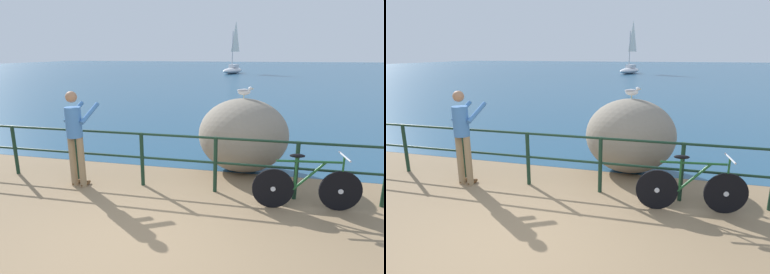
{
  "view_description": "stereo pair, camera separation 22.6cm",
  "coord_description": "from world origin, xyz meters",
  "views": [
    {
      "loc": [
        1.45,
        -3.36,
        2.43
      ],
      "look_at": [
        0.18,
        2.37,
        0.89
      ],
      "focal_mm": 30.04,
      "sensor_mm": 36.0,
      "label": 1
    },
    {
      "loc": [
        1.67,
        -3.31,
        2.43
      ],
      "look_at": [
        0.18,
        2.37,
        0.89
      ],
      "focal_mm": 30.04,
      "sensor_mm": 36.0,
      "label": 2
    }
  ],
  "objects": [
    {
      "name": "ground_plane",
      "position": [
        0.0,
        20.0,
        -0.05
      ],
      "size": [
        120.0,
        120.0,
        0.1
      ],
      "primitive_type": "cube",
      "color": "#846B4C"
    },
    {
      "name": "sea_surface",
      "position": [
        0.0,
        48.0,
        0.0
      ],
      "size": [
        120.0,
        90.0,
        0.01
      ],
      "primitive_type": "cube",
      "color": "navy",
      "rests_on": "ground_plane"
    },
    {
      "name": "promenade_railing",
      "position": [
        0.0,
        1.97,
        0.64
      ],
      "size": [
        9.69,
        0.07,
        1.02
      ],
      "color": "black",
      "rests_on": "ground_plane"
    },
    {
      "name": "bicycle",
      "position": [
        2.2,
        1.62,
        0.39
      ],
      "size": [
        1.69,
        0.48,
        0.92
      ],
      "rotation": [
        0.0,
        0.0,
        0.12
      ],
      "color": "black",
      "rests_on": "ground_plane"
    },
    {
      "name": "person_at_railing",
      "position": [
        -1.84,
        1.7,
        0.99
      ],
      "size": [
        0.51,
        0.66,
        1.78
      ],
      "rotation": [
        0.0,
        0.0,
        1.42
      ],
      "color": "#8C7251",
      "rests_on": "ground_plane"
    },
    {
      "name": "breakwater_boulder_main",
      "position": [
        1.08,
        3.19,
        0.77
      ],
      "size": [
        1.85,
        1.56,
        1.53
      ],
      "color": "gray",
      "rests_on": "ground"
    },
    {
      "name": "seagull",
      "position": [
        1.07,
        3.27,
        1.67
      ],
      "size": [
        0.34,
        0.14,
        0.23
      ],
      "rotation": [
        0.0,
        0.0,
        0.07
      ],
      "color": "gold",
      "rests_on": "breakwater_boulder_main"
    },
    {
      "name": "sailboat",
      "position": [
        -2.33,
        36.69,
        0.71
      ],
      "size": [
        2.79,
        4.57,
        6.16
      ],
      "rotation": [
        0.0,
        0.0,
        4.35
      ],
      "color": "white",
      "rests_on": "sea_surface"
    }
  ]
}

